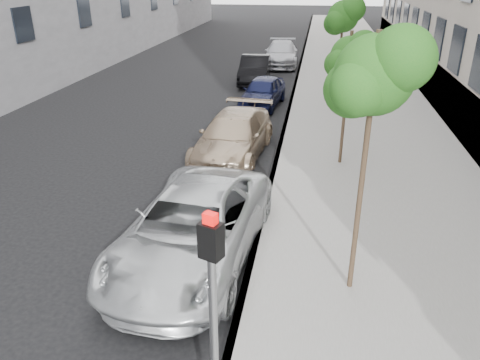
% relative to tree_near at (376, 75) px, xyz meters
% --- Properties ---
extents(ground, '(160.00, 160.00, 0.00)m').
position_rel_tree_near_xyz_m(ground, '(-3.23, -1.50, -4.25)').
color(ground, black).
rests_on(ground, ground).
extents(sidewalk, '(6.40, 72.00, 0.14)m').
position_rel_tree_near_xyz_m(sidewalk, '(1.07, 22.50, -4.18)').
color(sidewalk, gray).
rests_on(sidewalk, ground).
extents(curb, '(0.15, 72.00, 0.14)m').
position_rel_tree_near_xyz_m(curb, '(-2.05, 22.50, -4.18)').
color(curb, '#9E9B93').
rests_on(curb, ground).
extents(tree_near, '(1.66, 1.46, 4.94)m').
position_rel_tree_near_xyz_m(tree_near, '(0.00, 0.00, 0.00)').
color(tree_near, '#38281C').
rests_on(tree_near, sidewalk).
extents(tree_mid, '(1.53, 1.33, 4.10)m').
position_rel_tree_near_xyz_m(tree_mid, '(-0.00, 6.50, -0.77)').
color(tree_mid, '#38281C').
rests_on(tree_mid, sidewalk).
extents(tree_far, '(1.65, 1.45, 4.68)m').
position_rel_tree_near_xyz_m(tree_far, '(0.00, 13.00, -0.25)').
color(tree_far, '#38281C').
rests_on(tree_far, sidewalk).
extents(signal_pole, '(0.29, 0.26, 3.36)m').
position_rel_tree_near_xyz_m(signal_pole, '(-1.93, -3.59, -2.02)').
color(signal_pole, '#939699').
rests_on(signal_pole, sidewalk).
extents(minivan, '(3.01, 5.78, 1.55)m').
position_rel_tree_near_xyz_m(minivan, '(-3.33, 0.61, -3.48)').
color(minivan, silver).
rests_on(minivan, ground).
extents(suv, '(2.44, 5.14, 1.45)m').
position_rel_tree_near_xyz_m(suv, '(-3.54, 6.75, -3.53)').
color(suv, tan).
rests_on(suv, ground).
extents(sedan_blue, '(2.05, 4.07, 1.33)m').
position_rel_tree_near_xyz_m(sedan_blue, '(-3.33, 13.25, -3.59)').
color(sedan_blue, '#101437').
rests_on(sedan_blue, ground).
extents(sedan_black, '(1.74, 4.45, 1.44)m').
position_rel_tree_near_xyz_m(sedan_black, '(-4.33, 17.99, -3.53)').
color(sedan_black, black).
rests_on(sedan_black, ground).
extents(sedan_rear, '(2.30, 5.21, 1.49)m').
position_rel_tree_near_xyz_m(sedan_rear, '(-3.33, 23.34, -3.51)').
color(sedan_rear, '#A9AAB1').
rests_on(sedan_rear, ground).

